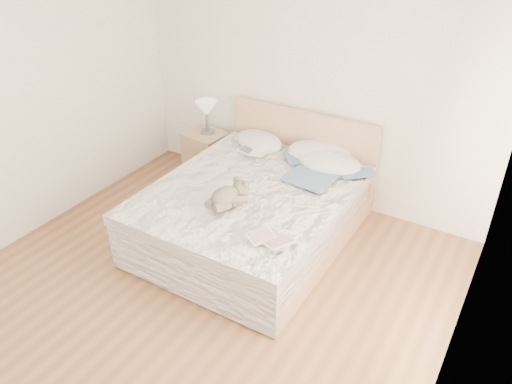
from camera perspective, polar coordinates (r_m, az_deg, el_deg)
floor at (r=4.31m, az=-8.56°, el=-13.00°), size 4.00×4.50×0.00m
wall_back at (r=5.27m, az=6.04°, el=12.96°), size 4.00×0.02×2.70m
wall_right at (r=2.81m, az=22.94°, el=-7.10°), size 0.02×4.50×2.70m
window at (r=3.01m, az=24.19°, el=-2.40°), size 0.02×1.30×1.10m
bed at (r=4.87m, az=-0.09°, el=-2.13°), size 1.72×2.14×1.00m
nightstand at (r=6.00m, az=-5.66°, el=4.25°), size 0.49×0.45×0.56m
table_lamp at (r=5.79m, az=-5.69°, el=9.28°), size 0.30×0.30×0.39m
pillow_left at (r=5.47m, az=0.34°, el=5.84°), size 0.68×0.57×0.18m
pillow_middle at (r=5.26m, az=7.25°, el=4.46°), size 0.76×0.62×0.20m
pillow_right at (r=5.07m, az=8.38°, el=3.34°), size 0.67×0.49×0.19m
blouse at (r=4.89m, az=6.93°, el=2.18°), size 0.74×0.78×0.03m
photo_book at (r=5.27m, az=-0.18°, el=4.70°), size 0.33×0.23×0.02m
childrens_book at (r=3.94m, az=1.64°, el=-5.48°), size 0.39×0.35×0.02m
teddy_bear at (r=4.34m, az=-3.57°, el=-1.33°), size 0.33×0.41×0.20m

